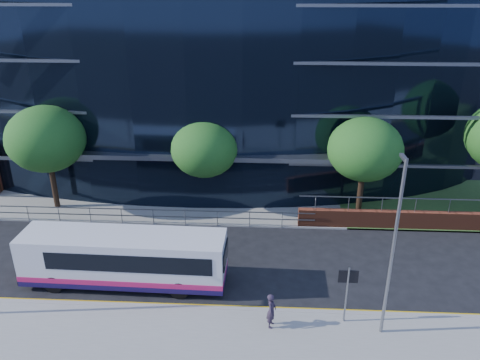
# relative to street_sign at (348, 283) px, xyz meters

# --- Properties ---
(ground) EXTENTS (200.00, 200.00, 0.00)m
(ground) POSITION_rel_street_sign_xyz_m (-4.50, 1.59, -2.15)
(ground) COLOR black
(ground) RESTS_ON ground
(kerb) EXTENTS (80.00, 0.25, 0.16)m
(kerb) POSITION_rel_street_sign_xyz_m (-4.50, 0.59, -2.07)
(kerb) COLOR gray
(kerb) RESTS_ON ground
(yellow_line_outer) EXTENTS (80.00, 0.08, 0.01)m
(yellow_line_outer) POSITION_rel_street_sign_xyz_m (-4.50, 0.79, -2.14)
(yellow_line_outer) COLOR gold
(yellow_line_outer) RESTS_ON ground
(yellow_line_inner) EXTENTS (80.00, 0.08, 0.01)m
(yellow_line_inner) POSITION_rel_street_sign_xyz_m (-4.50, 0.94, -2.14)
(yellow_line_inner) COLOR gold
(yellow_line_inner) RESTS_ON ground
(far_forecourt) EXTENTS (50.00, 8.00, 0.10)m
(far_forecourt) POSITION_rel_street_sign_xyz_m (-10.50, 12.59, -2.10)
(far_forecourt) COLOR gray
(far_forecourt) RESTS_ON ground
(glass_office) EXTENTS (44.00, 23.10, 16.00)m
(glass_office) POSITION_rel_street_sign_xyz_m (-8.50, 22.44, 5.85)
(glass_office) COLOR black
(glass_office) RESTS_ON ground
(guard_railings) EXTENTS (24.00, 0.05, 1.10)m
(guard_railings) POSITION_rel_street_sign_xyz_m (-12.50, 8.59, -1.33)
(guard_railings) COLOR slate
(guard_railings) RESTS_ON ground
(apartment_block) EXTENTS (60.00, 42.00, 30.00)m
(apartment_block) POSITION_rel_street_sign_xyz_m (27.50, 58.80, 8.96)
(apartment_block) COLOR #2D511E
(apartment_block) RESTS_ON ground
(street_sign) EXTENTS (0.85, 0.09, 2.80)m
(street_sign) POSITION_rel_street_sign_xyz_m (0.00, 0.00, 0.00)
(street_sign) COLOR slate
(street_sign) RESTS_ON pavement_near
(tree_far_a) EXTENTS (4.95, 4.95, 6.98)m
(tree_far_a) POSITION_rel_street_sign_xyz_m (-17.50, 10.59, 2.71)
(tree_far_a) COLOR black
(tree_far_a) RESTS_ON ground
(tree_far_b) EXTENTS (4.29, 4.29, 6.05)m
(tree_far_b) POSITION_rel_street_sign_xyz_m (-7.50, 11.09, 2.06)
(tree_far_b) COLOR black
(tree_far_b) RESTS_ON ground
(tree_far_c) EXTENTS (4.62, 4.62, 6.51)m
(tree_far_c) POSITION_rel_street_sign_xyz_m (2.50, 10.59, 2.39)
(tree_far_c) COLOR black
(tree_far_c) RESTS_ON ground
(tree_dist_e) EXTENTS (4.62, 4.62, 6.51)m
(tree_dist_e) POSITION_rel_street_sign_xyz_m (19.50, 41.59, 2.39)
(tree_dist_e) COLOR black
(tree_dist_e) RESTS_ON ground
(streetlight_east) EXTENTS (0.15, 0.77, 8.00)m
(streetlight_east) POSITION_rel_street_sign_xyz_m (1.50, -0.59, 2.29)
(streetlight_east) COLOR slate
(streetlight_east) RESTS_ON pavement_near
(city_bus) EXTENTS (10.21, 2.56, 2.74)m
(city_bus) POSITION_rel_street_sign_xyz_m (-10.44, 2.51, -0.69)
(city_bus) COLOR silver
(city_bus) RESTS_ON ground
(pedestrian) EXTENTS (0.50, 0.66, 1.64)m
(pedestrian) POSITION_rel_street_sign_xyz_m (-3.24, -0.49, -1.18)
(pedestrian) COLOR #2B2031
(pedestrian) RESTS_ON pavement_near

